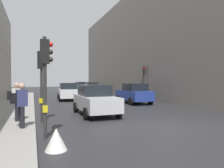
{
  "coord_description": "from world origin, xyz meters",
  "views": [
    {
      "loc": [
        -5.53,
        -7.59,
        2.04
      ],
      "look_at": [
        0.47,
        7.96,
        1.73
      ],
      "focal_mm": 32.93,
      "sensor_mm": 36.0,
      "label": 1
    }
  ],
  "objects_px": {
    "pedestrian_with_black_backpack": "(16,99)",
    "car_white_compact": "(68,91)",
    "traffic_light_near_left": "(46,68)",
    "car_silver_hatchback": "(95,100)",
    "car_green_estate": "(81,87)",
    "traffic_light_mid_street": "(144,76)",
    "car_blue_van": "(134,93)",
    "traffic_light_near_right": "(42,72)",
    "car_yellow_taxi": "(91,88)",
    "warning_sign_triangle": "(56,139)",
    "pedestrian_with_grey_backpack": "(21,103)"
  },
  "relations": [
    {
      "from": "car_yellow_taxi",
      "to": "car_white_compact",
      "type": "distance_m",
      "value": 8.79
    },
    {
      "from": "pedestrian_with_black_backpack",
      "to": "warning_sign_triangle",
      "type": "distance_m",
      "value": 4.6
    },
    {
      "from": "car_blue_van",
      "to": "car_yellow_taxi",
      "type": "bearing_deg",
      "value": 91.87
    },
    {
      "from": "traffic_light_near_left",
      "to": "car_white_compact",
      "type": "bearing_deg",
      "value": 77.96
    },
    {
      "from": "car_blue_van",
      "to": "car_green_estate",
      "type": "relative_size",
      "value": 0.98
    },
    {
      "from": "traffic_light_near_left",
      "to": "car_silver_hatchback",
      "type": "distance_m",
      "value": 5.43
    },
    {
      "from": "traffic_light_near_left",
      "to": "car_green_estate",
      "type": "xyz_separation_m",
      "value": [
        7.2,
        26.75,
        -1.57
      ]
    },
    {
      "from": "pedestrian_with_grey_backpack",
      "to": "pedestrian_with_black_backpack",
      "type": "relative_size",
      "value": 1.0
    },
    {
      "from": "traffic_light_mid_street",
      "to": "car_blue_van",
      "type": "bearing_deg",
      "value": -135.55
    },
    {
      "from": "car_silver_hatchback",
      "to": "pedestrian_with_black_backpack",
      "type": "bearing_deg",
      "value": -163.19
    },
    {
      "from": "car_silver_hatchback",
      "to": "traffic_light_near_right",
      "type": "bearing_deg",
      "value": -158.12
    },
    {
      "from": "traffic_light_near_right",
      "to": "car_white_compact",
      "type": "xyz_separation_m",
      "value": [
        2.97,
        10.92,
        -1.56
      ]
    },
    {
      "from": "traffic_light_near_right",
      "to": "car_white_compact",
      "type": "height_order",
      "value": "traffic_light_near_right"
    },
    {
      "from": "car_green_estate",
      "to": "car_silver_hatchback",
      "type": "bearing_deg",
      "value": -100.5
    },
    {
      "from": "car_green_estate",
      "to": "warning_sign_triangle",
      "type": "distance_m",
      "value": 28.97
    },
    {
      "from": "pedestrian_with_grey_backpack",
      "to": "car_silver_hatchback",
      "type": "bearing_deg",
      "value": 36.31
    },
    {
      "from": "car_yellow_taxi",
      "to": "car_green_estate",
      "type": "height_order",
      "value": "same"
    },
    {
      "from": "car_silver_hatchback",
      "to": "car_green_estate",
      "type": "bearing_deg",
      "value": 79.5
    },
    {
      "from": "car_yellow_taxi",
      "to": "traffic_light_mid_street",
      "type": "bearing_deg",
      "value": -75.33
    },
    {
      "from": "car_yellow_taxi",
      "to": "car_blue_van",
      "type": "xyz_separation_m",
      "value": [
        0.41,
        -12.66,
        0.0
      ]
    },
    {
      "from": "traffic_light_near_left",
      "to": "pedestrian_with_grey_backpack",
      "type": "xyz_separation_m",
      "value": [
        -0.87,
        1.36,
        -1.29
      ]
    },
    {
      "from": "traffic_light_near_right",
      "to": "car_blue_van",
      "type": "height_order",
      "value": "traffic_light_near_right"
    },
    {
      "from": "car_white_compact",
      "to": "traffic_light_near_right",
      "type": "bearing_deg",
      "value": -105.23
    },
    {
      "from": "warning_sign_triangle",
      "to": "car_blue_van",
      "type": "bearing_deg",
      "value": 52.65
    },
    {
      "from": "car_silver_hatchback",
      "to": "car_blue_van",
      "type": "distance_m",
      "value": 6.7
    },
    {
      "from": "traffic_light_mid_street",
      "to": "pedestrian_with_grey_backpack",
      "type": "height_order",
      "value": "traffic_light_mid_street"
    },
    {
      "from": "traffic_light_mid_street",
      "to": "warning_sign_triangle",
      "type": "height_order",
      "value": "traffic_light_mid_street"
    },
    {
      "from": "traffic_light_near_right",
      "to": "traffic_light_near_left",
      "type": "distance_m",
      "value": 3.0
    },
    {
      "from": "traffic_light_near_right",
      "to": "car_yellow_taxi",
      "type": "bearing_deg",
      "value": 67.78
    },
    {
      "from": "pedestrian_with_black_backpack",
      "to": "car_white_compact",
      "type": "bearing_deg",
      "value": 69.41
    },
    {
      "from": "car_white_compact",
      "to": "pedestrian_with_black_backpack",
      "type": "distance_m",
      "value": 11.71
    },
    {
      "from": "pedestrian_with_black_backpack",
      "to": "traffic_light_near_left",
      "type": "bearing_deg",
      "value": -68.78
    },
    {
      "from": "traffic_light_mid_street",
      "to": "car_silver_hatchback",
      "type": "height_order",
      "value": "traffic_light_mid_street"
    },
    {
      "from": "traffic_light_near_right",
      "to": "car_green_estate",
      "type": "height_order",
      "value": "traffic_light_near_right"
    },
    {
      "from": "car_yellow_taxi",
      "to": "pedestrian_with_black_backpack",
      "type": "height_order",
      "value": "pedestrian_with_black_backpack"
    },
    {
      "from": "traffic_light_mid_street",
      "to": "car_yellow_taxi",
      "type": "bearing_deg",
      "value": 104.67
    },
    {
      "from": "car_silver_hatchback",
      "to": "warning_sign_triangle",
      "type": "height_order",
      "value": "car_silver_hatchback"
    },
    {
      "from": "traffic_light_near_left",
      "to": "car_yellow_taxi",
      "type": "relative_size",
      "value": 0.82
    },
    {
      "from": "car_silver_hatchback",
      "to": "car_yellow_taxi",
      "type": "bearing_deg",
      "value": 75.36
    },
    {
      "from": "car_silver_hatchback",
      "to": "pedestrian_with_black_backpack",
      "type": "distance_m",
      "value": 4.37
    },
    {
      "from": "car_blue_van",
      "to": "car_green_estate",
      "type": "bearing_deg",
      "value": 92.35
    },
    {
      "from": "car_green_estate",
      "to": "traffic_light_near_left",
      "type": "bearing_deg",
      "value": -105.07
    },
    {
      "from": "car_silver_hatchback",
      "to": "car_white_compact",
      "type": "relative_size",
      "value": 0.97
    },
    {
      "from": "car_white_compact",
      "to": "car_blue_van",
      "type": "bearing_deg",
      "value": -45.94
    },
    {
      "from": "car_yellow_taxi",
      "to": "pedestrian_with_black_backpack",
      "type": "xyz_separation_m",
      "value": [
        -8.68,
        -18.48,
        0.29
      ]
    },
    {
      "from": "car_white_compact",
      "to": "car_silver_hatchback",
      "type": "bearing_deg",
      "value": -89.64
    },
    {
      "from": "traffic_light_near_right",
      "to": "car_yellow_taxi",
      "type": "xyz_separation_m",
      "value": [
        7.53,
        18.44,
        -1.56
      ]
    },
    {
      "from": "car_silver_hatchback",
      "to": "car_green_estate",
      "type": "distance_m",
      "value": 22.91
    },
    {
      "from": "traffic_light_near_right",
      "to": "pedestrian_with_black_backpack",
      "type": "distance_m",
      "value": 1.72
    },
    {
      "from": "traffic_light_near_right",
      "to": "pedestrian_with_grey_backpack",
      "type": "bearing_deg",
      "value": -117.77
    }
  ]
}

